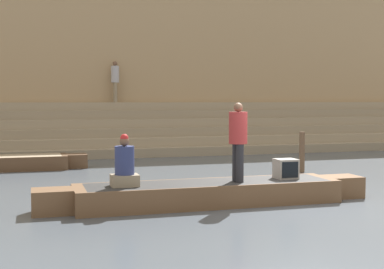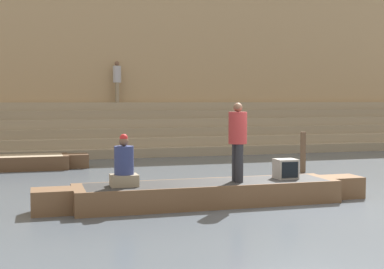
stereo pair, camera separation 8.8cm
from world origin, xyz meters
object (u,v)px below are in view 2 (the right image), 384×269
Objects in this scene: person_on_steps at (117,79)px; person_rowing at (124,166)px; rowboat_main at (208,193)px; person_standing at (238,137)px; mooring_post at (303,152)px; tv_set at (286,169)px.

person_rowing is at bearing -134.13° from person_on_steps.
person_on_steps is at bearing 92.48° from rowboat_main.
rowboat_main is at bearing 165.13° from person_standing.
person_on_steps is (-0.62, 12.68, 1.68)m from person_standing.
person_standing is 12.81m from person_on_steps.
person_rowing is at bearing -176.60° from rowboat_main.
person_rowing is at bearing -146.46° from mooring_post.
tv_set is (1.74, 0.02, 0.42)m from rowboat_main.
person_rowing is 12.91m from person_on_steps.
mooring_post is (4.20, 3.90, 0.35)m from rowboat_main.
mooring_post is at bearing 41.03° from person_rowing.
person_rowing is (-1.73, -0.03, 0.61)m from rowboat_main.
tv_set reaches higher than rowboat_main.
rowboat_main is 4.30× the size of person_standing.
person_standing is at bearing 5.47° from person_rowing.
person_standing is 1.36m from tv_set.
mooring_post is 0.69× the size of person_on_steps.
rowboat_main is 12.88m from person_on_steps.
mooring_post reaches higher than tv_set.
person_standing is 3.60× the size of tv_set.
tv_set is 0.37× the size of mooring_post.
rowboat_main is 3.97× the size of person_on_steps.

